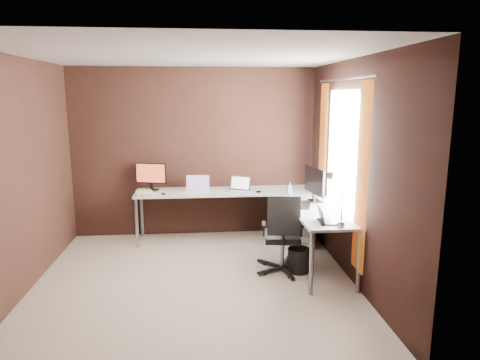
% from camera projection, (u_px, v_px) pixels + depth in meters
% --- Properties ---
extents(room, '(3.60, 3.60, 2.50)m').
position_uv_depth(room, '(224.00, 171.00, 4.71)').
color(room, tan).
rests_on(room, ground).
extents(desk, '(2.65, 2.25, 0.73)m').
position_uv_depth(desk, '(257.00, 201.00, 5.83)').
color(desk, white).
rests_on(desk, ground).
extents(drawer_pedestal, '(0.42, 0.50, 0.60)m').
position_uv_depth(drawer_pedestal, '(296.00, 224.00, 6.06)').
color(drawer_pedestal, white).
rests_on(drawer_pedestal, ground).
extents(monitor_left, '(0.45, 0.18, 0.40)m').
position_uv_depth(monitor_left, '(151.00, 175.00, 6.21)').
color(monitor_left, black).
rests_on(monitor_left, desk).
extents(monitor_right, '(0.17, 0.54, 0.45)m').
position_uv_depth(monitor_right, '(315.00, 182.00, 5.53)').
color(monitor_right, black).
rests_on(monitor_right, desk).
extents(laptop_white, '(0.35, 0.27, 0.22)m').
position_uv_depth(laptop_white, '(197.00, 188.00, 6.16)').
color(laptop_white, white).
rests_on(laptop_white, desk).
extents(laptop_silver, '(0.37, 0.34, 0.21)m').
position_uv_depth(laptop_silver, '(239.00, 188.00, 6.19)').
color(laptop_silver, silver).
rests_on(laptop_silver, desk).
extents(laptop_black_big, '(0.39, 0.47, 0.26)m').
position_uv_depth(laptop_black_big, '(296.00, 201.00, 5.40)').
color(laptop_black_big, black).
rests_on(laptop_black_big, desk).
extents(laptop_black_small, '(0.20, 0.26, 0.17)m').
position_uv_depth(laptop_black_small, '(325.00, 219.00, 4.66)').
color(laptop_black_small, black).
rests_on(laptop_black_small, desk).
extents(book_stack, '(0.25, 0.21, 0.07)m').
position_uv_depth(book_stack, '(144.00, 193.00, 5.92)').
color(book_stack, tan).
rests_on(book_stack, desk).
extents(mouse_left, '(0.08, 0.05, 0.03)m').
position_uv_depth(mouse_left, '(164.00, 194.00, 5.95)').
color(mouse_left, black).
rests_on(mouse_left, desk).
extents(mouse_corner, '(0.10, 0.08, 0.03)m').
position_uv_depth(mouse_corner, '(259.00, 192.00, 6.08)').
color(mouse_corner, black).
rests_on(mouse_corner, desk).
extents(desk_lamp, '(0.19, 0.22, 0.57)m').
position_uv_depth(desk_lamp, '(335.00, 192.00, 4.51)').
color(desk_lamp, slate).
rests_on(desk_lamp, desk).
extents(office_chair, '(0.54, 0.54, 0.96)m').
position_uv_depth(office_chair, '(282.00, 249.00, 5.14)').
color(office_chair, black).
rests_on(office_chair, ground).
extents(wastebasket, '(0.31, 0.31, 0.30)m').
position_uv_depth(wastebasket, '(298.00, 260.00, 5.14)').
color(wastebasket, black).
rests_on(wastebasket, ground).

